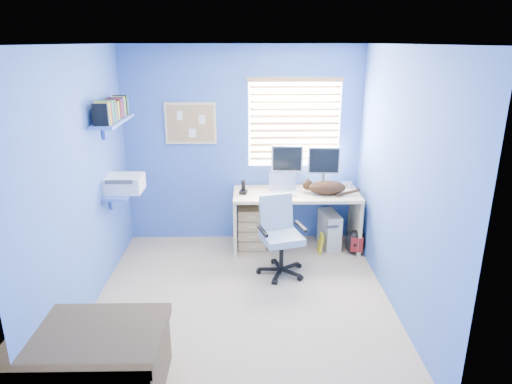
{
  "coord_description": "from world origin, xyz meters",
  "views": [
    {
      "loc": [
        0.06,
        -4.1,
        2.52
      ],
      "look_at": [
        0.15,
        0.65,
        0.95
      ],
      "focal_mm": 32.0,
      "sensor_mm": 36.0,
      "label": 1
    }
  ],
  "objects_px": {
    "desk": "(296,220)",
    "cat": "(327,188)",
    "tower_pc": "(329,229)",
    "office_chair": "(280,245)",
    "laptop": "(283,185)"
  },
  "relations": [
    {
      "from": "laptop",
      "to": "tower_pc",
      "type": "relative_size",
      "value": 0.73
    },
    {
      "from": "desk",
      "to": "office_chair",
      "type": "xyz_separation_m",
      "value": [
        -0.24,
        -0.67,
        -0.04
      ]
    },
    {
      "from": "cat",
      "to": "tower_pc",
      "type": "xyz_separation_m",
      "value": [
        0.08,
        0.1,
        -0.6
      ]
    },
    {
      "from": "desk",
      "to": "tower_pc",
      "type": "xyz_separation_m",
      "value": [
        0.44,
        0.03,
        -0.14
      ]
    },
    {
      "from": "cat",
      "to": "office_chair",
      "type": "bearing_deg",
      "value": -116.62
    },
    {
      "from": "tower_pc",
      "to": "desk",
      "type": "bearing_deg",
      "value": 175.98
    },
    {
      "from": "laptop",
      "to": "tower_pc",
      "type": "bearing_deg",
      "value": 5.47
    },
    {
      "from": "desk",
      "to": "laptop",
      "type": "height_order",
      "value": "laptop"
    },
    {
      "from": "desk",
      "to": "laptop",
      "type": "bearing_deg",
      "value": -166.29
    },
    {
      "from": "desk",
      "to": "tower_pc",
      "type": "height_order",
      "value": "desk"
    },
    {
      "from": "desk",
      "to": "cat",
      "type": "relative_size",
      "value": 3.4
    },
    {
      "from": "cat",
      "to": "office_chair",
      "type": "distance_m",
      "value": 0.99
    },
    {
      "from": "desk",
      "to": "cat",
      "type": "bearing_deg",
      "value": -10.13
    },
    {
      "from": "laptop",
      "to": "office_chair",
      "type": "relative_size",
      "value": 0.37
    },
    {
      "from": "tower_pc",
      "to": "office_chair",
      "type": "height_order",
      "value": "office_chair"
    }
  ]
}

